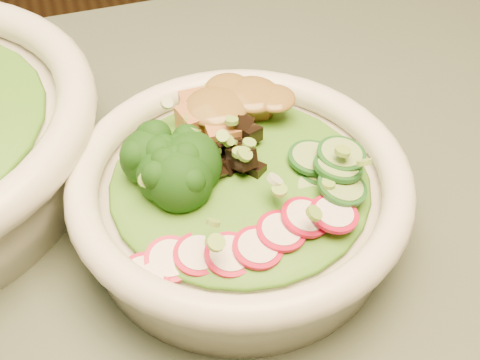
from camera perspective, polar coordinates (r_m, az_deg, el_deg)
name	(u,v)px	position (r m, az deg, el deg)	size (l,w,h in m)	color
salad_bowl	(240,198)	(0.45, 0.00, -1.58)	(0.23, 0.23, 0.06)	silver
lettuce_bed	(240,179)	(0.44, 0.00, 0.09)	(0.17, 0.17, 0.02)	#306815
broccoli_florets	(157,174)	(0.43, -7.06, 0.51)	(0.07, 0.06, 0.04)	black
radish_slices	(255,243)	(0.40, 1.29, -5.38)	(0.09, 0.03, 0.02)	#A70C2D
cucumber_slices	(324,163)	(0.44, 7.21, 1.43)	(0.06, 0.06, 0.03)	#87AA5E
mushroom_heap	(238,156)	(0.44, -0.16, 2.06)	(0.06, 0.06, 0.03)	black
tofu_cubes	(233,115)	(0.47, -0.58, 5.53)	(0.08, 0.05, 0.03)	#A16335
peanut_sauce	(233,103)	(0.46, -0.59, 6.57)	(0.06, 0.05, 0.01)	brown
scallion_garnish	(240,158)	(0.43, 0.00, 1.93)	(0.16, 0.16, 0.02)	#6E9F38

